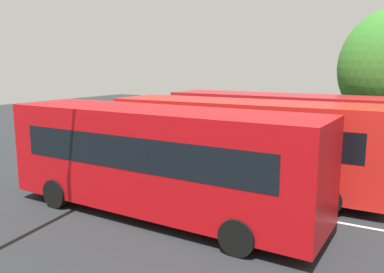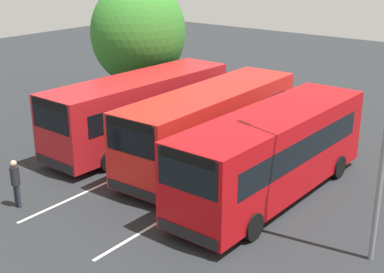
% 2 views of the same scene
% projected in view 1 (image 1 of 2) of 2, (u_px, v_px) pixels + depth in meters
% --- Properties ---
extents(ground_plane, '(72.06, 72.06, 0.00)m').
position_uv_depth(ground_plane, '(228.00, 184.00, 14.81)').
color(ground_plane, '#232628').
extents(bus_far_left, '(9.79, 2.86, 3.16)m').
position_uv_depth(bus_far_left, '(277.00, 127.00, 17.37)').
color(bus_far_left, '#AD191E').
rests_on(bus_far_left, ground).
extents(bus_center_left, '(9.78, 2.84, 3.16)m').
position_uv_depth(bus_center_left, '(244.00, 141.00, 14.01)').
color(bus_center_left, red).
rests_on(bus_center_left, ground).
extents(bus_center_right, '(9.75, 2.75, 3.16)m').
position_uv_depth(bus_center_right, '(158.00, 158.00, 11.53)').
color(bus_center_right, '#B70C11').
rests_on(bus_center_right, ground).
extents(pedestrian, '(0.33, 0.33, 1.75)m').
position_uv_depth(pedestrian, '(132.00, 132.00, 20.31)').
color(pedestrian, '#232833').
rests_on(pedestrian, ground).
extents(lane_stripe_outer_left, '(15.02, 0.38, 0.01)m').
position_uv_depth(lane_stripe_outer_left, '(247.00, 173.00, 16.38)').
color(lane_stripe_outer_left, silver).
rests_on(lane_stripe_outer_left, ground).
extents(lane_stripe_inner_left, '(15.02, 0.38, 0.01)m').
position_uv_depth(lane_stripe_inner_left, '(205.00, 198.00, 13.25)').
color(lane_stripe_inner_left, silver).
rests_on(lane_stripe_inner_left, ground).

